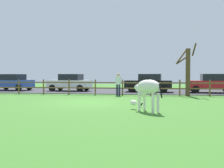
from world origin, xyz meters
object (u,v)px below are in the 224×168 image
Objects in this scene: zebra at (147,89)px; parked_car_red at (212,83)px; parked_car_black at (149,83)px; crow_on_grass at (140,105)px; parked_car_white at (70,82)px; parked_car_blue at (12,82)px; bare_tree at (188,70)px; visitor_near_fence at (118,83)px.

parked_car_red is (5.28, 11.29, -0.08)m from zebra.
crow_on_grass is at bearing -92.25° from parked_car_black.
parked_car_white is (-7.27, 0.41, 0.00)m from parked_car_black.
crow_on_grass is 16.62m from parked_car_blue.
zebra is 7.17× the size of crow_on_grass.
parked_car_blue is (-5.86, 0.11, 0.00)m from parked_car_white.
bare_tree reaches higher than parked_car_red.
parked_car_red and parked_car_blue have the same top height.
bare_tree is 4.13m from parked_car_red.
visitor_near_fence is (-2.12, 7.61, -0.02)m from zebra.
parked_car_white is at bearing 139.89° from visitor_near_fence.
bare_tree is 0.90× the size of parked_car_blue.
bare_tree is 4.44m from parked_car_black.
crow_on_grass is (-3.14, -6.81, -1.73)m from bare_tree.
bare_tree is at bearing -50.58° from parked_car_black.
crow_on_grass is at bearing -39.97° from parked_car_blue.
parked_car_black is 4.44m from visitor_near_fence.
bare_tree is 2.29× the size of visitor_near_fence.
visitor_near_fence is (5.05, -4.26, 0.06)m from parked_car_white.
zebra is 12.47m from parked_car_red.
parked_car_white and parked_car_blue have the same top height.
parked_car_blue is at bearing 158.17° from visitor_near_fence.
parked_car_blue is at bearing 166.33° from bare_tree.
parked_car_white is 2.52× the size of visitor_near_fence.
visitor_near_fence reaches higher than parked_car_white.
parked_car_black is 13.14m from parked_car_blue.
parked_car_red is 18.33m from parked_car_blue.
parked_car_red is at bearing -2.68° from parked_car_white.
bare_tree is at bearing 70.76° from zebra.
bare_tree reaches higher than parked_car_black.
crow_on_grass is 0.05× the size of parked_car_blue.
zebra is 0.37× the size of parked_car_blue.
visitor_near_fence is (10.92, -4.37, 0.06)m from parked_car_blue.
parked_car_red is at bearing 52.25° from bare_tree.
zebra is (-2.84, -8.13, -0.93)m from bare_tree.
zebra is 0.37× the size of parked_car_white.
zebra is 7.90m from visitor_near_fence.
crow_on_grass is 0.05× the size of parked_car_black.
visitor_near_fence is at bearing -21.83° from parked_car_blue.
parked_car_red is at bearing 60.71° from crow_on_grass.
parked_car_black and parked_car_white have the same top height.
parked_car_blue is at bearing 178.89° from parked_car_white.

